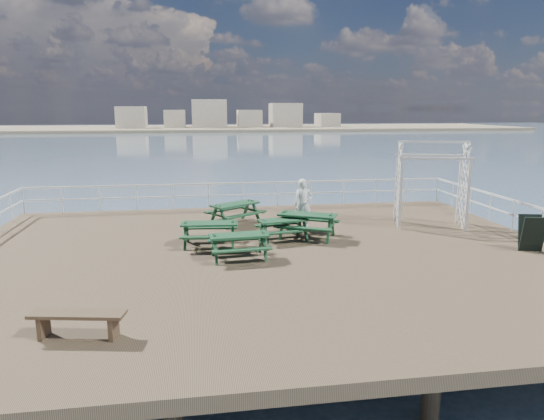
{
  "coord_description": "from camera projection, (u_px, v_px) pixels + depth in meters",
  "views": [
    {
      "loc": [
        -1.91,
        -13.5,
        4.15
      ],
      "look_at": [
        0.32,
        0.91,
        1.1
      ],
      "focal_mm": 32.0,
      "sensor_mm": 36.0,
      "label": 1
    }
  ],
  "objects": [
    {
      "name": "railing",
      "position": [
        253.0,
        207.0,
        16.49
      ],
      "size": [
        17.77,
        13.76,
        1.1
      ],
      "color": "silver",
      "rests_on": "ground"
    },
    {
      "name": "picnic_table_d",
      "position": [
        239.0,
        241.0,
        13.59
      ],
      "size": [
        1.75,
        1.45,
        0.8
      ],
      "rotation": [
        0.0,
        0.0,
        0.08
      ],
      "color": "#163E1F",
      "rests_on": "ground"
    },
    {
      "name": "person",
      "position": [
        303.0,
        205.0,
        16.74
      ],
      "size": [
        0.66,
        0.43,
        1.8
      ],
      "primitive_type": "imported",
      "rotation": [
        0.0,
        0.0,
        0.0
      ],
      "color": "white",
      "rests_on": "ground"
    },
    {
      "name": "flat_bench_far",
      "position": [
        78.0,
        319.0,
        8.89
      ],
      "size": [
        1.79,
        0.73,
        0.5
      ],
      "rotation": [
        0.0,
        0.0,
        -0.18
      ],
      "color": "brown",
      "rests_on": "ground"
    },
    {
      "name": "sea_backdrop",
      "position": [
        244.0,
        125.0,
        145.85
      ],
      "size": [
        300.0,
        300.0,
        9.2
      ],
      "color": "#425870",
      "rests_on": "ground"
    },
    {
      "name": "ground",
      "position": [
        266.0,
        258.0,
        14.22
      ],
      "size": [
        18.0,
        14.0,
        0.3
      ],
      "primitive_type": "cube",
      "color": "brown",
      "rests_on": "ground"
    },
    {
      "name": "trellis_arbor",
      "position": [
        431.0,
        189.0,
        17.26
      ],
      "size": [
        2.72,
        1.95,
        3.05
      ],
      "rotation": [
        0.0,
        0.0,
        -0.29
      ],
      "color": "silver",
      "rests_on": "ground"
    },
    {
      "name": "sandwich_board",
      "position": [
        531.0,
        234.0,
        14.31
      ],
      "size": [
        0.76,
        0.63,
        1.1
      ],
      "rotation": [
        0.0,
        0.0,
        -0.23
      ],
      "color": "black",
      "rests_on": "ground"
    },
    {
      "name": "picnic_table_c",
      "position": [
        235.0,
        209.0,
        17.7
      ],
      "size": [
        2.3,
        2.2,
        0.87
      ],
      "rotation": [
        0.0,
        0.0,
        0.59
      ],
      "color": "#163E1F",
      "rests_on": "ground"
    },
    {
      "name": "picnic_table_a",
      "position": [
        209.0,
        229.0,
        14.88
      ],
      "size": [
        1.83,
        1.52,
        0.84
      ],
      "rotation": [
        0.0,
        0.0,
        -0.08
      ],
      "color": "#163E1F",
      "rests_on": "ground"
    },
    {
      "name": "picnic_table_b",
      "position": [
        307.0,
        220.0,
        15.82
      ],
      "size": [
        2.34,
        2.18,
        0.91
      ],
      "rotation": [
        0.0,
        0.0,
        -0.47
      ],
      "color": "#163E1F",
      "rests_on": "ground"
    },
    {
      "name": "picnic_table_e",
      "position": [
        283.0,
        225.0,
        15.57
      ],
      "size": [
        1.78,
        1.53,
        0.77
      ],
      "rotation": [
        0.0,
        0.0,
        0.17
      ],
      "color": "#163E1F",
      "rests_on": "ground"
    }
  ]
}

